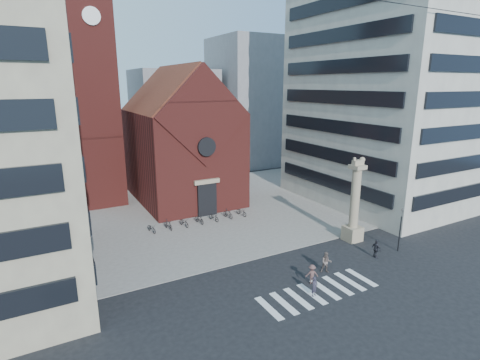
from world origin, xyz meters
The scene contains 22 objects.
ground centered at (0.00, 0.00, 0.00)m, with size 120.00×120.00×0.00m, color black.
piazza centered at (0.00, 19.00, 0.03)m, with size 46.00×30.00×0.05m, color gray.
zebra_crossing centered at (0.55, -3.00, 0.01)m, with size 10.20×3.20×0.01m, color white, non-canonical shape.
church centered at (0.00, 25.04, 7.98)m, with size 12.00×16.65×18.00m.
campanile centered at (-10.00, 28.00, 15.74)m, with size 5.50×5.50×31.20m.
building_right centered at (24.00, 12.00, 16.00)m, with size 18.00×22.00×32.00m, color beige.
bg_block_left centered at (-20.00, 40.00, 11.00)m, with size 16.00×14.00×22.00m, color gray.
bg_block_mid centered at (6.00, 45.00, 9.00)m, with size 14.00×12.00×18.00m, color gray.
bg_block_right centered at (22.00, 42.00, 12.00)m, with size 16.00×14.00×24.00m, color gray.
lion_column centered at (10.01, 3.00, 3.46)m, with size 1.63×1.60×8.68m.
traffic_light centered at (12.00, -1.00, 2.29)m, with size 0.13×0.16×4.30m.
pedestrian_0 centered at (-0.12, -3.27, 0.78)m, with size 0.57×0.37×1.57m, color #2A2737.
pedestrian_1 centered at (3.12, -0.89, 0.92)m, with size 0.89×0.70×1.84m, color #655651.
pedestrian_2 centered at (9.00, -0.98, 0.87)m, with size 1.02×0.42×1.74m, color #27272E.
pedestrian_3 centered at (0.89, -1.73, 0.81)m, with size 1.05×0.60×1.62m, color brown.
scooter_0 centered at (-7.43, 14.82, 0.53)m, with size 0.64×1.82×0.96m, color black.
scooter_1 centered at (-5.59, 14.82, 0.58)m, with size 0.50×1.77×1.06m, color black.
scooter_2 centered at (-3.75, 14.82, 0.53)m, with size 0.64×1.82×0.96m, color black.
scooter_3 centered at (-1.92, 14.82, 0.58)m, with size 0.50×1.77×1.06m, color black.
scooter_4 centered at (-0.08, 14.82, 0.53)m, with size 0.64×1.82×0.96m, color black.
scooter_5 centered at (1.76, 14.82, 0.58)m, with size 0.50×1.77×1.06m, color black.
scooter_6 centered at (3.60, 14.82, 0.53)m, with size 0.64×1.82×0.96m, color black.
Camera 1 is at (-17.15, -22.68, 15.57)m, focal length 28.00 mm.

